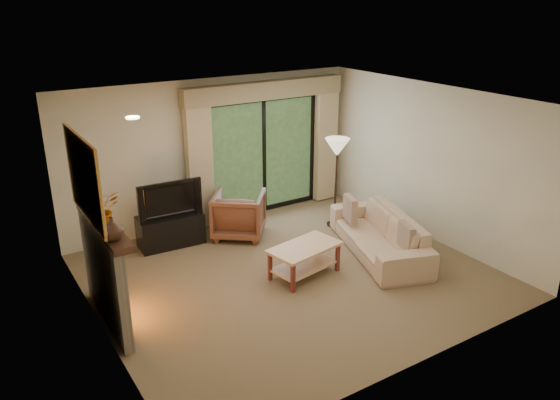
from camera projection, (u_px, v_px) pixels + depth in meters
floor at (291, 275)px, 8.13m from camera, size 5.50×5.50×0.00m
ceiling at (292, 101)px, 7.20m from camera, size 5.50×5.50×0.00m
wall_back at (213, 152)px, 9.64m from camera, size 5.00×0.00×5.00m
wall_front at (423, 262)px, 5.69m from camera, size 5.00×0.00×5.00m
wall_left at (93, 237)px, 6.29m from camera, size 0.00×5.00×5.00m
wall_right at (430, 163)px, 9.04m from camera, size 0.00×5.00×5.00m
fireplace at (104, 274)px, 6.72m from camera, size 0.24×1.70×1.37m
mirror at (84, 178)px, 6.23m from camera, size 0.07×1.45×1.02m
sliding_door at (264, 155)px, 10.17m from camera, size 2.26×0.10×2.16m
curtain_left at (199, 163)px, 9.37m from camera, size 0.45×0.18×2.35m
curtain_right at (325, 142)px, 10.72m from camera, size 0.45×0.18×2.35m
cornice at (265, 90)px, 9.67m from camera, size 3.20×0.24×0.32m
media_console at (171, 230)px, 9.02m from camera, size 1.08×0.53×0.53m
tv at (168, 198)px, 8.82m from camera, size 1.06×0.20×0.61m
armchair at (239, 214)px, 9.32m from camera, size 1.19×1.19×0.78m
sofa at (379, 234)px, 8.71m from camera, size 1.57×2.43×0.66m
pillow_near at (406, 236)px, 8.08m from camera, size 0.22×0.40×0.39m
pillow_far at (350, 209)px, 9.11m from camera, size 0.24×0.43×0.41m
coffee_table at (304, 261)px, 8.04m from camera, size 1.15×0.77×0.48m
floor_lamp at (336, 183)px, 9.61m from camera, size 0.53×0.53×1.61m
vase at (112, 229)px, 6.00m from camera, size 0.28×0.28×0.27m
branches at (101, 210)px, 6.28m from camera, size 0.47×0.43×0.45m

